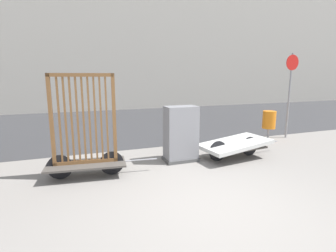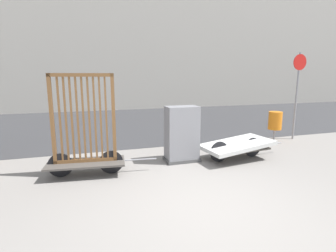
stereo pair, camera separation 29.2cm
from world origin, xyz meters
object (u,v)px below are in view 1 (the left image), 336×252
object	(u,v)px
trash_bin	(269,120)
utility_cabinet	(181,136)
bike_cart_with_bedframe	(85,143)
bike_cart_with_mattress	(235,145)
sign_post	(290,86)

from	to	relation	value
trash_bin	utility_cabinet	bearing A→B (deg)	-163.95
utility_cabinet	trash_bin	size ratio (longest dim) A/B	1.43
bike_cart_with_bedframe	trash_bin	bearing A→B (deg)	19.08
bike_cart_with_mattress	utility_cabinet	distance (m)	1.42
utility_cabinet	sign_post	bearing A→B (deg)	13.28
bike_cart_with_bedframe	sign_post	bearing A→B (deg)	17.59
bike_cart_with_bedframe	trash_bin	size ratio (longest dim) A/B	2.45
trash_bin	sign_post	world-z (taller)	sign_post
bike_cart_with_bedframe	bike_cart_with_mattress	distance (m)	3.62
bike_cart_with_mattress	trash_bin	distance (m)	2.59
bike_cart_with_mattress	utility_cabinet	size ratio (longest dim) A/B	1.77
bike_cart_with_bedframe	utility_cabinet	distance (m)	2.26
bike_cart_with_mattress	sign_post	bearing A→B (deg)	17.95
trash_bin	sign_post	xyz separation A→B (m)	(0.75, -0.01, 1.10)
utility_cabinet	trash_bin	world-z (taller)	utility_cabinet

